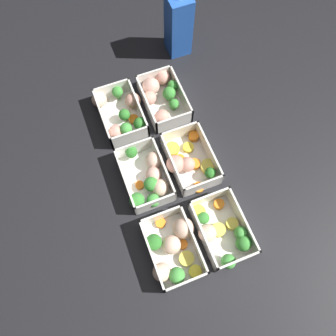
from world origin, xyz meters
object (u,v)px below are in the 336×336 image
container_near_left (121,113)px  container_far_right (222,233)px  juice_carton (178,25)px  container_far_left (161,96)px  container_near_right (173,249)px  container_far_center (188,162)px  container_near_center (149,178)px

container_near_left → container_far_right: size_ratio=0.99×
container_far_right → juice_carton: (-0.58, 0.12, 0.07)m
container_near_left → container_far_left: same height
container_near_right → container_far_right: (0.01, 0.12, -0.00)m
container_far_left → container_far_right: (0.42, -0.00, -0.00)m
container_far_center → container_far_right: (0.20, 0.00, 0.00)m
juice_carton → container_far_left: bearing=-35.6°
container_far_right → container_far_center: bearing=-178.8°
container_near_right → container_far_left: (-0.41, 0.13, 0.00)m
container_near_left → container_far_center: size_ratio=0.99×
container_near_center → container_far_left: same height
container_near_left → container_far_right: (0.41, 0.12, -0.00)m
container_near_left → container_near_center: 0.21m
container_far_center → juice_carton: juice_carton is taller
container_near_left → container_near_right: 0.40m
container_near_center → container_far_left: size_ratio=0.95×
container_near_right → juice_carton: (-0.58, 0.24, 0.07)m
container_far_center → juice_carton: (-0.38, 0.12, 0.07)m
container_near_right → container_near_left: bearing=179.7°
container_far_right → container_near_center: bearing=-149.0°
container_far_left → juice_carton: 0.21m
container_near_right → container_near_center: bearing=177.8°
container_near_left → juice_carton: (-0.18, 0.24, 0.07)m
container_near_center → container_near_right: size_ratio=1.04×
container_far_left → container_far_center: (0.22, -0.01, -0.00)m
container_far_center → container_near_right: bearing=-31.6°
container_far_left → container_far_right: bearing=-0.2°
container_near_center → container_near_left: bearing=-178.6°
container_near_right → container_far_center: (-0.20, 0.12, -0.00)m
container_near_center → container_far_right: 0.23m
container_near_right → container_far_right: size_ratio=0.95×
juice_carton → container_far_center: bearing=-17.9°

